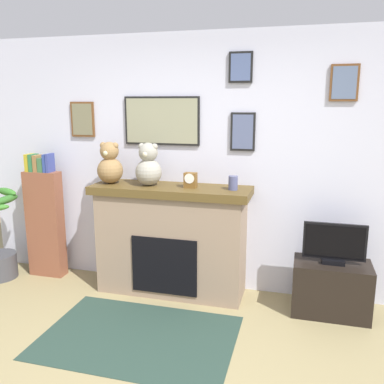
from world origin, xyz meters
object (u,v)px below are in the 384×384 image
at_px(teddy_bear_grey, 148,166).
at_px(mantel_clock, 190,180).
at_px(tv_stand, 331,288).
at_px(candle_jar, 233,183).
at_px(television, 334,244).
at_px(fireplace, 171,239).
at_px(teddy_bear_cream, 110,165).
at_px(bookshelf, 45,220).

bearing_deg(teddy_bear_grey, mantel_clock, -0.14).
height_order(tv_stand, mantel_clock, mantel_clock).
bearing_deg(candle_jar, television, -2.84).
distance_m(fireplace, mantel_clock, 0.66).
bearing_deg(teddy_bear_cream, candle_jar, 0.02).
relative_size(bookshelf, tv_stand, 2.02).
relative_size(bookshelf, teddy_bear_cream, 3.28).
bearing_deg(mantel_clock, teddy_bear_grey, 179.86).
bearing_deg(teddy_bear_cream, tv_stand, -1.16).
bearing_deg(candle_jar, bookshelf, 178.52).
distance_m(television, teddy_bear_cream, 2.29).
bearing_deg(candle_jar, fireplace, 178.37).
bearing_deg(tv_stand, teddy_bear_cream, 178.84).
relative_size(teddy_bear_cream, teddy_bear_grey, 1.00).
bearing_deg(fireplace, bookshelf, 178.58).
distance_m(candle_jar, teddy_bear_cream, 1.27).
bearing_deg(television, tv_stand, 90.00).
relative_size(tv_stand, candle_jar, 5.12).
xyz_separation_m(teddy_bear_cream, teddy_bear_grey, (0.42, -0.00, 0.00)).
distance_m(bookshelf, teddy_bear_grey, 1.43).
distance_m(mantel_clock, teddy_bear_cream, 0.86).
height_order(tv_stand, candle_jar, candle_jar).
distance_m(television, candle_jar, 1.07).
bearing_deg(candle_jar, teddy_bear_grey, -179.96).
xyz_separation_m(tv_stand, television, (0.00, -0.00, 0.43)).
distance_m(television, mantel_clock, 1.45).
relative_size(bookshelf, candle_jar, 10.35).
bearing_deg(teddy_bear_grey, tv_stand, -1.43).
distance_m(television, teddy_bear_grey, 1.90).
relative_size(bookshelf, television, 2.53).
relative_size(fireplace, teddy_bear_grey, 3.74).
height_order(tv_stand, teddy_bear_grey, teddy_bear_grey).
bearing_deg(teddy_bear_cream, bookshelf, 176.28).
bearing_deg(teddy_bear_cream, mantel_clock, -0.07).
height_order(candle_jar, teddy_bear_grey, teddy_bear_grey).
xyz_separation_m(television, mantel_clock, (-1.36, 0.05, 0.52)).
relative_size(television, teddy_bear_cream, 1.30).
height_order(fireplace, television, fireplace).
xyz_separation_m(fireplace, bookshelf, (-1.49, 0.04, 0.08)).
bearing_deg(fireplace, television, -2.36).
distance_m(bookshelf, teddy_bear_cream, 1.08).
height_order(tv_stand, television, television).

